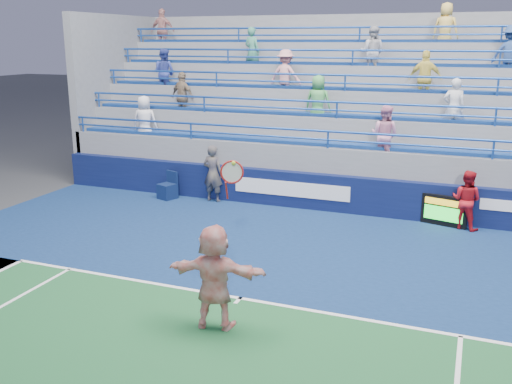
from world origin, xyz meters
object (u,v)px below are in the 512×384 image
at_px(judge_chair, 168,190).
at_px(line_judge, 213,173).
at_px(serve_speed_board, 444,211).
at_px(tennis_player, 215,277).
at_px(ball_girl, 466,200).

distance_m(judge_chair, line_judge, 1.63).
bearing_deg(serve_speed_board, judge_chair, -177.98).
relative_size(serve_speed_board, tennis_player, 0.40).
relative_size(serve_speed_board, ball_girl, 0.76).
bearing_deg(judge_chair, tennis_player, -54.76).
xyz_separation_m(judge_chair, tennis_player, (5.02, -7.10, 0.67)).
relative_size(serve_speed_board, judge_chair, 1.39).
relative_size(judge_chair, ball_girl, 0.55).
bearing_deg(serve_speed_board, tennis_player, -114.68).
bearing_deg(line_judge, serve_speed_board, -177.91).
bearing_deg(judge_chair, line_judge, 10.17).
distance_m(serve_speed_board, line_judge, 6.95).
distance_m(serve_speed_board, ball_girl, 0.65).
relative_size(tennis_player, line_judge, 1.69).
xyz_separation_m(tennis_player, line_judge, (-3.53, 7.37, -0.05)).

